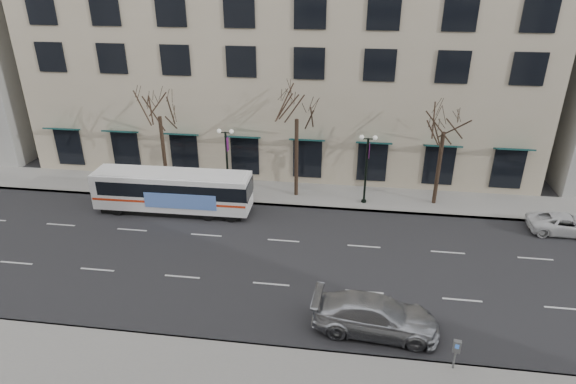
% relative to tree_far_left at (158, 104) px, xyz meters
% --- Properties ---
extents(ground, '(160.00, 160.00, 0.00)m').
position_rel_tree_far_left_xyz_m(ground, '(10.00, -8.80, -6.70)').
color(ground, black).
rests_on(ground, ground).
extents(sidewalk_far, '(80.00, 4.00, 0.15)m').
position_rel_tree_far_left_xyz_m(sidewalk_far, '(15.00, 0.20, -6.62)').
color(sidewalk_far, gray).
rests_on(sidewalk_far, ground).
extents(building_hotel, '(40.00, 20.00, 24.00)m').
position_rel_tree_far_left_xyz_m(building_hotel, '(8.00, 12.20, 5.30)').
color(building_hotel, '#B9AA8D').
rests_on(building_hotel, ground).
extents(tree_far_left, '(3.60, 3.60, 8.34)m').
position_rel_tree_far_left_xyz_m(tree_far_left, '(0.00, 0.00, 0.00)').
color(tree_far_left, black).
rests_on(tree_far_left, ground).
extents(tree_far_mid, '(3.60, 3.60, 8.55)m').
position_rel_tree_far_left_xyz_m(tree_far_mid, '(10.00, 0.00, 0.21)').
color(tree_far_mid, black).
rests_on(tree_far_mid, ground).
extents(tree_far_right, '(3.60, 3.60, 8.06)m').
position_rel_tree_far_left_xyz_m(tree_far_right, '(20.00, 0.00, -0.28)').
color(tree_far_right, black).
rests_on(tree_far_right, ground).
extents(lamp_post_left, '(1.22, 0.45, 5.21)m').
position_rel_tree_far_left_xyz_m(lamp_post_left, '(5.01, -0.60, -3.75)').
color(lamp_post_left, black).
rests_on(lamp_post_left, ground).
extents(lamp_post_right, '(1.22, 0.45, 5.21)m').
position_rel_tree_far_left_xyz_m(lamp_post_right, '(15.01, -0.60, -3.75)').
color(lamp_post_right, black).
rests_on(lamp_post_right, ground).
extents(city_bus, '(10.86, 2.51, 2.94)m').
position_rel_tree_far_left_xyz_m(city_bus, '(1.93, -3.56, -5.09)').
color(city_bus, white).
rests_on(city_bus, ground).
extents(silver_car, '(6.05, 2.80, 1.71)m').
position_rel_tree_far_left_xyz_m(silver_car, '(15.44, -14.00, -5.84)').
color(silver_car, '#B5B7BD').
rests_on(silver_car, ground).
extents(white_pickup, '(4.61, 2.22, 1.27)m').
position_rel_tree_far_left_xyz_m(white_pickup, '(27.77, -3.02, -6.06)').
color(white_pickup, white).
rests_on(white_pickup, ground).
extents(pay_station, '(0.34, 0.25, 1.46)m').
position_rel_tree_far_left_xyz_m(pay_station, '(18.68, -16.10, -5.49)').
color(pay_station, slate).
rests_on(pay_station, sidewalk_near).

